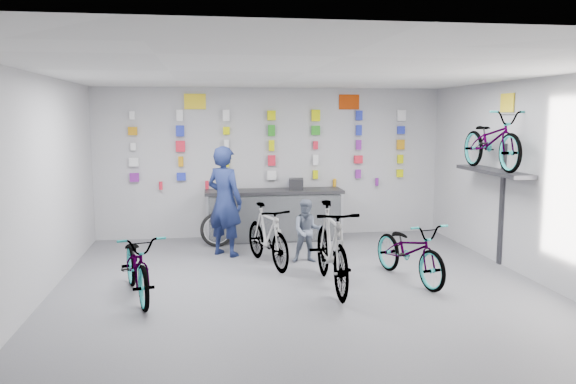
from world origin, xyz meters
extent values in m
plane|color=#55555A|center=(0.00, 0.00, 0.00)|extent=(8.00, 8.00, 0.00)
plane|color=white|center=(0.00, 0.00, 3.00)|extent=(8.00, 8.00, 0.00)
plane|color=#B4B4B6|center=(0.00, 4.00, 1.50)|extent=(7.00, 0.00, 7.00)
plane|color=#B4B4B6|center=(0.00, -4.00, 1.50)|extent=(7.00, 0.00, 7.00)
plane|color=#B4B4B6|center=(-3.50, 0.00, 1.50)|extent=(0.00, 8.00, 8.00)
plane|color=#B4B4B6|center=(3.50, 0.00, 1.50)|extent=(0.00, 8.00, 8.00)
cube|color=black|center=(0.00, 3.55, 0.45)|extent=(2.60, 0.60, 0.90)
cube|color=silver|center=(0.00, 3.25, 0.48)|extent=(2.60, 0.02, 0.90)
cube|color=silver|center=(-1.30, 3.25, 0.48)|extent=(0.04, 0.04, 0.96)
cube|color=silver|center=(1.30, 3.25, 0.48)|extent=(0.04, 0.04, 0.96)
cube|color=black|center=(0.00, 3.55, 0.97)|extent=(2.70, 0.66, 0.06)
cube|color=#7A1D8D|center=(-2.70, 3.93, 1.25)|extent=(0.17, 0.06, 0.17)
cube|color=#202EB5|center=(-1.80, 3.93, 1.25)|extent=(0.17, 0.06, 0.15)
cube|color=black|center=(-0.90, 3.93, 1.25)|extent=(0.13, 0.06, 0.22)
cube|color=white|center=(0.00, 3.93, 1.25)|extent=(0.18, 0.06, 0.19)
cube|color=#D7DE01|center=(0.90, 3.93, 1.25)|extent=(0.10, 0.06, 0.17)
cube|color=#7A1D8D|center=(1.80, 3.93, 1.25)|extent=(0.11, 0.06, 0.18)
cube|color=#D7DE01|center=(2.70, 3.93, 1.25)|extent=(0.13, 0.06, 0.16)
cube|color=white|center=(-2.70, 3.93, 1.55)|extent=(0.18, 0.06, 0.17)
cube|color=orange|center=(-1.80, 3.93, 1.55)|extent=(0.10, 0.06, 0.20)
cube|color=#D7DE01|center=(-0.90, 3.93, 1.55)|extent=(0.09, 0.06, 0.23)
cube|color=red|center=(0.00, 3.93, 1.55)|extent=(0.15, 0.06, 0.21)
cube|color=white|center=(0.90, 3.93, 1.55)|extent=(0.11, 0.06, 0.21)
cube|color=red|center=(1.80, 3.93, 1.55)|extent=(0.17, 0.06, 0.16)
cube|color=#D7DE01|center=(2.70, 3.93, 1.55)|extent=(0.11, 0.06, 0.18)
cube|color=white|center=(-2.70, 3.93, 1.85)|extent=(0.10, 0.06, 0.14)
cube|color=red|center=(-1.80, 3.93, 1.85)|extent=(0.18, 0.06, 0.22)
cube|color=white|center=(-0.90, 3.93, 1.85)|extent=(0.09, 0.06, 0.24)
cube|color=#D7DE01|center=(0.00, 3.93, 1.85)|extent=(0.11, 0.06, 0.22)
cube|color=red|center=(0.90, 3.93, 1.85)|extent=(0.09, 0.06, 0.16)
cube|color=#7A1D8D|center=(1.80, 3.93, 1.85)|extent=(0.11, 0.06, 0.20)
cube|color=orange|center=(2.70, 3.93, 1.85)|extent=(0.16, 0.06, 0.20)
cube|color=orange|center=(-2.70, 3.93, 2.15)|extent=(0.17, 0.06, 0.16)
cube|color=#202EB5|center=(-1.80, 3.93, 2.15)|extent=(0.16, 0.06, 0.21)
cube|color=#D7DE01|center=(-0.90, 3.93, 2.15)|extent=(0.13, 0.06, 0.15)
cube|color=#26921E|center=(0.00, 3.93, 2.15)|extent=(0.13, 0.06, 0.22)
cube|color=#26921E|center=(0.90, 3.93, 2.15)|extent=(0.17, 0.06, 0.19)
cube|color=#202EB5|center=(1.80, 3.93, 2.15)|extent=(0.11, 0.06, 0.21)
cube|color=#202EB5|center=(2.70, 3.93, 2.15)|extent=(0.15, 0.06, 0.16)
cube|color=white|center=(-2.70, 3.93, 2.45)|extent=(0.10, 0.06, 0.16)
cube|color=white|center=(-1.80, 3.93, 2.45)|extent=(0.12, 0.06, 0.22)
cube|color=white|center=(-0.90, 3.93, 2.45)|extent=(0.13, 0.06, 0.22)
cube|color=#D7DE01|center=(0.00, 3.93, 2.45)|extent=(0.16, 0.06, 0.19)
cube|color=#D7DE01|center=(0.90, 3.93, 2.45)|extent=(0.17, 0.06, 0.23)
cube|color=#202EB5|center=(1.80, 3.93, 2.45)|extent=(0.13, 0.06, 0.20)
cube|color=white|center=(2.70, 3.93, 2.45)|extent=(0.17, 0.06, 0.22)
cylinder|color=red|center=(-2.20, 3.91, 1.08)|extent=(0.07, 0.07, 0.16)
cylinder|color=red|center=(-1.30, 3.91, 1.08)|extent=(0.07, 0.07, 0.16)
cylinder|color=#202EB5|center=(0.40, 3.91, 1.08)|extent=(0.07, 0.07, 0.16)
cylinder|color=orange|center=(1.30, 3.91, 1.08)|extent=(0.07, 0.07, 0.16)
cylinder|color=#7A1D8D|center=(2.20, 3.91, 1.08)|extent=(0.07, 0.07, 0.16)
cube|color=#333338|center=(3.30, 1.20, 1.55)|extent=(0.38, 1.90, 0.06)
cube|color=#333338|center=(3.48, 1.20, 1.00)|extent=(0.04, 0.10, 2.00)
cube|color=yellow|center=(-1.50, 3.98, 2.72)|extent=(0.42, 0.02, 0.30)
cube|color=#BE3707|center=(1.60, 3.98, 2.72)|extent=(0.42, 0.02, 0.30)
cube|color=yellow|center=(3.48, 1.20, 2.65)|extent=(0.02, 0.40, 0.30)
imported|color=gray|center=(-2.25, 0.29, 0.46)|extent=(1.04, 1.85, 0.92)
imported|color=gray|center=(0.42, 0.31, 0.61)|extent=(0.61, 2.04, 1.22)
imported|color=gray|center=(1.67, 0.52, 0.46)|extent=(0.99, 1.85, 0.92)
imported|color=gray|center=(-0.34, 1.68, 0.50)|extent=(0.92, 1.74, 1.01)
imported|color=gray|center=(3.25, 1.20, 2.05)|extent=(0.63, 1.80, 0.95)
imported|color=#141E48|center=(-1.00, 2.46, 0.97)|extent=(0.84, 0.81, 1.93)
imported|color=slate|center=(0.35, 1.78, 0.53)|extent=(0.55, 0.45, 1.07)
torus|color=black|center=(-1.13, 3.17, 0.31)|extent=(0.67, 0.33, 0.64)
torus|color=silver|center=(-1.13, 3.17, 0.31)|extent=(0.54, 0.24, 0.52)
cube|color=black|center=(0.44, 3.55, 1.11)|extent=(0.32, 0.34, 0.22)
camera|label=1|loc=(-1.31, -7.27, 2.45)|focal=35.00mm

